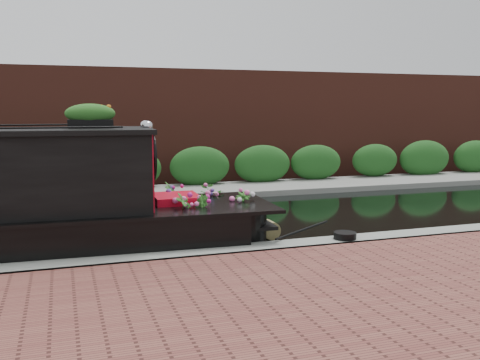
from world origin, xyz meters
name	(u,v)px	position (x,y,z in m)	size (l,w,h in m)	color
ground	(159,226)	(0.00, 0.00, 0.00)	(80.00, 80.00, 0.00)	black
near_bank_coping	(195,267)	(0.00, -3.30, 0.00)	(40.00, 0.60, 0.50)	gray
far_bank_path	(135,197)	(0.00, 4.20, 0.00)	(40.00, 2.40, 0.34)	gray
far_hedge	(131,193)	(0.00, 5.10, 0.00)	(40.00, 1.10, 2.80)	#1C4C1A
far_brick_wall	(123,184)	(0.00, 7.20, 0.00)	(40.00, 1.00, 8.00)	#59271E
rope_fender	(269,229)	(1.91, -1.85, 0.18)	(0.36, 0.36, 0.39)	olive
coiled_mooring_rope	(345,236)	(2.82, -3.29, 0.31)	(0.41, 0.41, 0.12)	black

